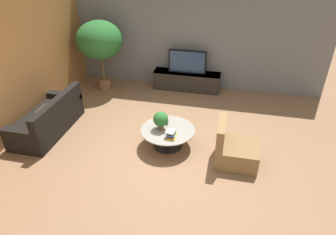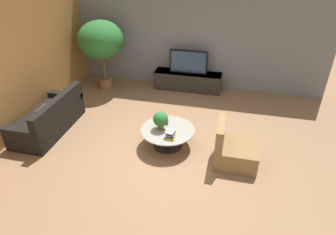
{
  "view_description": "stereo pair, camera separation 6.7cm",
  "coord_description": "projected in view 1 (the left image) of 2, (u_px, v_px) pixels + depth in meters",
  "views": [
    {
      "loc": [
        1.21,
        -4.82,
        3.78
      ],
      "look_at": [
        0.05,
        0.38,
        0.55
      ],
      "focal_mm": 32.0,
      "sensor_mm": 36.0,
      "label": 1
    },
    {
      "loc": [
        1.28,
        -4.81,
        3.78
      ],
      "look_at": [
        0.05,
        0.38,
        0.55
      ],
      "focal_mm": 32.0,
      "sensor_mm": 36.0,
      "label": 2
    }
  ],
  "objects": [
    {
      "name": "ground_plane",
      "position": [
        162.0,
        149.0,
        6.21
      ],
      "size": [
        24.0,
        24.0,
        0.0
      ],
      "primitive_type": "plane",
      "color": "#8C6647"
    },
    {
      "name": "back_wall_stone",
      "position": [
        189.0,
        34.0,
        8.15
      ],
      "size": [
        7.4,
        0.12,
        3.0
      ],
      "primitive_type": "cube",
      "color": "slate",
      "rests_on": "ground"
    },
    {
      "name": "side_wall_left",
      "position": [
        11.0,
        65.0,
        6.21
      ],
      "size": [
        0.12,
        7.4,
        3.0
      ],
      "primitive_type": "cube",
      "color": "#B2753D",
      "rests_on": "ground"
    },
    {
      "name": "media_console",
      "position": [
        187.0,
        81.0,
        8.52
      ],
      "size": [
        1.9,
        0.5,
        0.51
      ],
      "color": "#2D2823",
      "rests_on": "ground"
    },
    {
      "name": "television",
      "position": [
        187.0,
        62.0,
        8.23
      ],
      "size": [
        1.04,
        0.13,
        0.64
      ],
      "color": "black",
      "rests_on": "media_console"
    },
    {
      "name": "coffee_table",
      "position": [
        168.0,
        134.0,
        6.18
      ],
      "size": [
        1.11,
        1.11,
        0.4
      ],
      "color": "black",
      "rests_on": "ground"
    },
    {
      "name": "couch_by_wall",
      "position": [
        49.0,
        120.0,
        6.65
      ],
      "size": [
        0.84,
        1.85,
        0.84
      ],
      "rotation": [
        0.0,
        0.0,
        -1.57
      ],
      "color": "black",
      "rests_on": "ground"
    },
    {
      "name": "armchair_wicker",
      "position": [
        234.0,
        150.0,
        5.74
      ],
      "size": [
        0.8,
        0.76,
        0.86
      ],
      "rotation": [
        0.0,
        0.0,
        1.57
      ],
      "color": "olive",
      "rests_on": "ground"
    },
    {
      "name": "potted_palm_tall",
      "position": [
        100.0,
        41.0,
        7.96
      ],
      "size": [
        1.23,
        1.23,
        1.93
      ],
      "color": "brown",
      "rests_on": "ground"
    },
    {
      "name": "potted_plant_tabletop",
      "position": [
        161.0,
        119.0,
        6.02
      ],
      "size": [
        0.31,
        0.31,
        0.39
      ],
      "color": "brown",
      "rests_on": "coffee_table"
    },
    {
      "name": "book_stack",
      "position": [
        171.0,
        134.0,
        5.85
      ],
      "size": [
        0.2,
        0.28,
        0.14
      ],
      "color": "gold",
      "rests_on": "coffee_table"
    },
    {
      "name": "remote_black",
      "position": [
        167.0,
        123.0,
        6.31
      ],
      "size": [
        0.06,
        0.16,
        0.02
      ],
      "primitive_type": "cube",
      "rotation": [
        0.0,
        0.0,
        0.12
      ],
      "color": "black",
      "rests_on": "coffee_table"
    }
  ]
}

